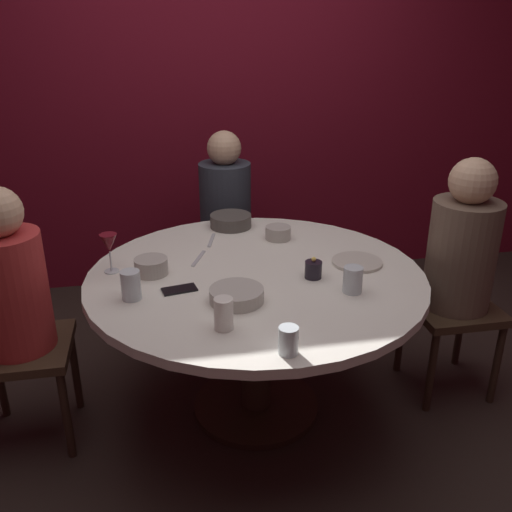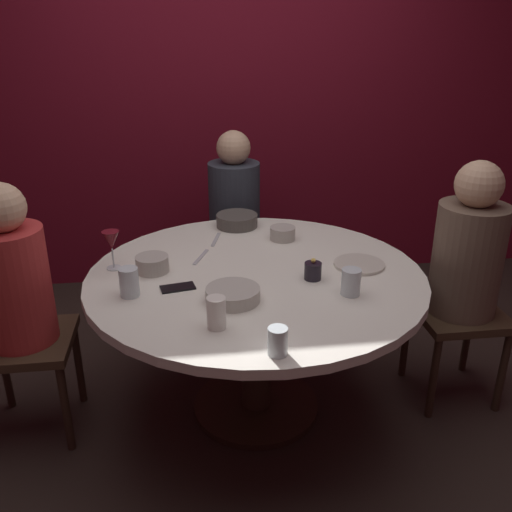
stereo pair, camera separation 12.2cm
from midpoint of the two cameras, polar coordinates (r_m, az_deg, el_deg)
The scene contains 20 objects.
ground_plane at distance 2.81m, azimuth -1.29°, elevation -15.28°, with size 8.00×8.00×0.00m, color #2D231E.
back_wall at distance 3.83m, azimuth -5.66°, elevation 16.31°, with size 6.00×0.10×2.60m, color maroon.
dining_table at distance 2.48m, azimuth -1.41°, elevation -4.48°, with size 1.48×1.48×0.72m.
seated_diner_left at distance 2.49m, azimuth -25.12°, elevation -3.44°, with size 0.40×0.40×1.16m.
seated_diner_back at distance 3.33m, azimuth -4.22°, elevation 5.14°, with size 0.40×0.40×1.17m.
seated_diner_right at distance 2.74m, azimuth 19.15°, elevation 0.18°, with size 0.40×0.40×1.19m.
candle_holder at distance 2.37m, azimuth 4.44°, elevation -1.40°, with size 0.07×0.07×0.10m.
wine_glass at distance 2.48m, azimuth -16.23°, elevation 1.11°, with size 0.08×0.08×0.18m.
dinner_plate at distance 2.55m, azimuth 8.99°, elevation -0.63°, with size 0.23×0.23×0.01m, color beige.
cell_phone at distance 2.30m, azimuth -9.39°, elevation -3.43°, with size 0.07×0.14×0.01m, color black.
bowl_serving_large at distance 2.18m, azimuth -3.62°, elevation -4.04°, with size 0.21×0.21×0.05m, color #B2ADA3.
bowl_salad_center at distance 2.46m, azimuth -12.12°, elevation -1.05°, with size 0.14×0.14×0.07m, color #B2ADA3.
bowl_small_white at distance 2.79m, azimuth 1.03°, elevation 2.39°, with size 0.13×0.13×0.07m, color #B2ADA3.
bowl_sauce_side at distance 2.97m, azimuth -3.79°, elevation 3.61°, with size 0.22×0.22×0.07m, color #4C4742.
cup_near_candle at distance 2.26m, azimuth 8.39°, elevation -2.44°, with size 0.08×0.08×0.11m, color silver.
cup_by_left_diner at distance 1.98m, azimuth -5.12°, elevation -5.95°, with size 0.07×0.07×0.12m, color silver.
cup_by_right_diner at distance 1.84m, azimuth 1.43°, elevation -8.69°, with size 0.07×0.07×0.10m, color silver.
cup_center_front at distance 2.25m, azimuth -14.25°, elevation -2.94°, with size 0.08×0.08×0.12m, color silver.
fork_near_plate at distance 2.59m, azimuth -7.26°, elevation -0.25°, with size 0.02×0.18×0.01m, color #B7B7BC.
knife_near_plate at distance 2.79m, azimuth -5.86°, elevation 1.61°, with size 0.02×0.18×0.01m, color #B7B7BC.
Camera 1 is at (-0.41, -2.17, 1.74)m, focal length 38.96 mm.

